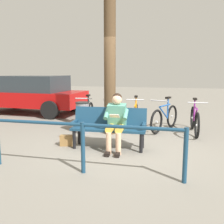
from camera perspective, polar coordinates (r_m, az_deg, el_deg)
name	(u,v)px	position (r m, az deg, el deg)	size (l,w,h in m)	color
ground_plane	(121,147)	(5.70, 2.13, -7.79)	(40.00, 40.00, 0.00)	slate
bench	(109,125)	(5.56, -0.62, -2.83)	(1.63, 0.57, 0.87)	navy
person_reading	(116,119)	(5.33, 0.94, -1.61)	(0.51, 0.78, 1.20)	#4C8C7A
handbag	(67,140)	(5.84, -10.02, -6.27)	(0.30, 0.14, 0.24)	olive
tree_trunk	(110,65)	(6.69, -0.49, 10.47)	(0.30, 0.30, 3.62)	#4C3823
litter_bin	(83,117)	(6.92, -6.58, -1.20)	(0.37, 0.37, 0.84)	slate
bicycle_purple	(195,120)	(7.15, 17.97, -1.76)	(0.48, 1.68, 0.94)	black
bicycle_silver	(165,118)	(7.29, 11.69, -1.28)	(0.71, 1.59, 0.94)	black
bicycle_green	(135,116)	(7.46, 5.26, -0.88)	(0.48, 1.68, 0.94)	black
bicycle_blue	(112,116)	(7.47, 0.01, -0.84)	(0.58, 1.64, 0.94)	black
bicycle_red	(87,114)	(7.80, -5.56, -0.45)	(0.48, 1.67, 0.94)	black
railing_fence	(83,138)	(4.18, -6.54, -5.70)	(3.29, 0.12, 0.85)	navy
parked_car	(32,94)	(10.46, -17.48, 3.94)	(4.24, 2.11, 1.47)	#A50C0C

